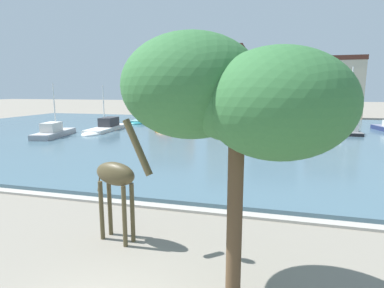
{
  "coord_description": "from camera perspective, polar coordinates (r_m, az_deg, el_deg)",
  "views": [
    {
      "loc": [
        3.55,
        -5.0,
        5.2
      ],
      "look_at": [
        -0.75,
        11.51,
        2.2
      ],
      "focal_mm": 28.68,
      "sensor_mm": 36.0,
      "label": 1
    }
  ],
  "objects": [
    {
      "name": "townhouse_corner_house",
      "position": [
        63.44,
        -3.69,
        10.01
      ],
      "size": [
        7.56,
        8.12,
        10.51
      ],
      "color": "tan",
      "rests_on": "ground"
    },
    {
      "name": "sailboat_grey",
      "position": [
        36.49,
        -23.92,
        1.88
      ],
      "size": [
        3.34,
        7.62,
        5.96
      ],
      "color": "#939399",
      "rests_on": "ground"
    },
    {
      "name": "townhouse_wide_warehouse",
      "position": [
        62.17,
        6.49,
        11.41
      ],
      "size": [
        6.45,
        7.01,
        13.64
      ],
      "color": "tan",
      "rests_on": "ground"
    },
    {
      "name": "shade_tree",
      "position": [
        7.13,
        7.13,
        8.79
      ],
      "size": [
        5.33,
        3.77,
        6.57
      ],
      "color": "brown",
      "rests_on": "ground"
    },
    {
      "name": "quay_edge_coping",
      "position": [
        13.75,
        -1.46,
        -11.97
      ],
      "size": [
        85.11,
        0.5,
        0.12
      ],
      "primitive_type": "cube",
      "color": "#ADA89E",
      "rests_on": "ground"
    },
    {
      "name": "townhouse_narrow_midrow",
      "position": [
        62.47,
        25.13,
        9.38
      ],
      "size": [
        8.52,
        5.68,
        11.12
      ],
      "color": "#C6B293",
      "rests_on": "ground"
    },
    {
      "name": "sailboat_white",
      "position": [
        39.07,
        -15.86,
        2.79
      ],
      "size": [
        2.94,
        9.58,
        5.79
      ],
      "color": "white",
      "rests_on": "ground"
    },
    {
      "name": "townhouse_end_terrace",
      "position": [
        60.79,
        15.4,
        10.59
      ],
      "size": [
        8.96,
        6.43,
        12.43
      ],
      "color": "gray",
      "rests_on": "ground"
    },
    {
      "name": "giraffe_statue",
      "position": [
        10.67,
        -13.55,
        -5.95
      ],
      "size": [
        2.56,
        1.09,
        4.55
      ],
      "color": "#4C4228",
      "rests_on": "ground"
    },
    {
      "name": "harbor_water",
      "position": [
        35.35,
        8.7,
        1.65
      ],
      "size": [
        85.11,
        44.6,
        0.31
      ],
      "primitive_type": "cube",
      "color": "#476675",
      "rests_on": "ground"
    },
    {
      "name": "sailboat_teal",
      "position": [
        47.62,
        -9.61,
        4.06
      ],
      "size": [
        2.73,
        6.13,
        9.22
      ],
      "color": "teal",
      "rests_on": "ground"
    },
    {
      "name": "sailboat_orange",
      "position": [
        38.94,
        -5.0,
        3.13
      ],
      "size": [
        4.22,
        7.26,
        6.3
      ],
      "color": "orange",
      "rests_on": "ground"
    },
    {
      "name": "sailboat_black",
      "position": [
        39.73,
        26.97,
        2.15
      ],
      "size": [
        2.61,
        6.1,
        7.8
      ],
      "color": "black",
      "rests_on": "ground"
    }
  ]
}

